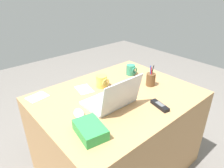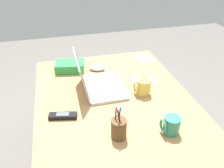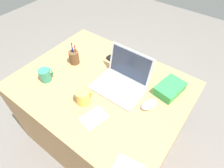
# 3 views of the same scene
# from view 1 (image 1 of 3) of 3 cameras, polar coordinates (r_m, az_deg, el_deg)

# --- Properties ---
(ground_plane) EXTENTS (6.00, 6.00, 0.00)m
(ground_plane) POSITION_cam_1_polar(r_m,az_deg,el_deg) (1.98, 1.34, -21.26)
(ground_plane) COLOR slate
(desk) EXTENTS (1.18, 0.92, 0.71)m
(desk) POSITION_cam_1_polar(r_m,az_deg,el_deg) (1.73, 1.47, -13.37)
(desk) COLOR tan
(desk) RESTS_ON ground
(laptop) EXTENTS (0.33, 0.28, 0.23)m
(laptop) POSITION_cam_1_polar(r_m,az_deg,el_deg) (1.38, 0.07, -4.29)
(laptop) COLOR silver
(laptop) RESTS_ON desk
(computer_mouse) EXTENTS (0.10, 0.13, 0.03)m
(computer_mouse) POSITION_cam_1_polar(r_m,az_deg,el_deg) (1.31, -9.31, -8.22)
(computer_mouse) COLOR white
(computer_mouse) RESTS_ON desk
(coffee_mug_white) EXTENTS (0.09, 0.10, 0.10)m
(coffee_mug_white) POSITION_cam_1_polar(r_m,az_deg,el_deg) (1.62, -2.85, 0.77)
(coffee_mug_white) COLOR #E0BC4C
(coffee_mug_white) RESTS_ON desk
(coffee_mug_tall) EXTENTS (0.08, 0.09, 0.09)m
(coffee_mug_tall) POSITION_cam_1_polar(r_m,az_deg,el_deg) (1.84, 5.37, 4.00)
(coffee_mug_tall) COLOR #338C6B
(coffee_mug_tall) RESTS_ON desk
(cordless_phone) EXTENTS (0.07, 0.15, 0.03)m
(cordless_phone) POSITION_cam_1_polar(r_m,az_deg,el_deg) (1.41, 13.32, -5.92)
(cordless_phone) COLOR black
(cordless_phone) RESTS_ON desk
(pen_holder) EXTENTS (0.07, 0.07, 0.17)m
(pen_holder) POSITION_cam_1_polar(r_m,az_deg,el_deg) (1.66, 10.87, 1.30)
(pen_holder) COLOR brown
(pen_holder) RESTS_ON desk
(snack_bag) EXTENTS (0.17, 0.22, 0.06)m
(snack_bag) POSITION_cam_1_polar(r_m,az_deg,el_deg) (1.15, -6.17, -12.70)
(snack_bag) COLOR green
(snack_bag) RESTS_ON desk
(paper_note_near_laptop) EXTENTS (0.14, 0.17, 0.00)m
(paper_note_near_laptop) POSITION_cam_1_polar(r_m,az_deg,el_deg) (1.61, -7.83, -1.46)
(paper_note_near_laptop) COLOR white
(paper_note_near_laptop) RESTS_ON desk
(paper_note_left) EXTENTS (0.16, 0.13, 0.00)m
(paper_note_left) POSITION_cam_1_polar(r_m,az_deg,el_deg) (1.59, -20.30, -3.44)
(paper_note_left) COLOR white
(paper_note_left) RESTS_ON desk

